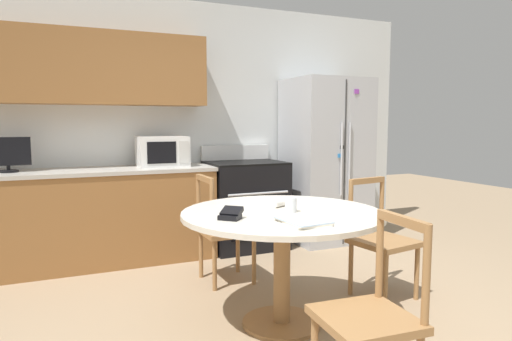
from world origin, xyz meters
name	(u,v)px	position (x,y,z in m)	size (l,w,h in m)	color
back_wall	(167,111)	(-0.30, 2.59, 1.45)	(5.20, 0.44, 2.60)	silver
kitchen_counter	(93,217)	(-1.08, 2.29, 0.45)	(2.26, 0.64, 0.90)	#936033
refrigerator	(325,160)	(1.40, 2.20, 0.91)	(0.82, 0.78, 1.81)	#B2B5BA
oven_range	(245,204)	(0.45, 2.26, 0.47)	(0.79, 0.68, 1.08)	black
microwave	(162,151)	(-0.42, 2.32, 1.05)	(0.48, 0.37, 0.30)	white
countertop_tv	(8,153)	(-1.76, 2.31, 1.07)	(0.37, 0.16, 0.31)	black
dining_table	(282,231)	(-0.06, 0.41, 0.63)	(1.30, 1.30, 0.76)	beige
dining_chair_near	(371,317)	(-0.07, -0.53, 0.43)	(0.45, 0.45, 0.90)	#9E7042
dining_chair_far	(223,231)	(-0.13, 1.35, 0.43)	(0.43, 0.43, 0.90)	#9E7042
dining_chair_right	(381,241)	(0.87, 0.56, 0.43)	(0.48, 0.48, 0.90)	#9E7042
candle_glass	(291,206)	(-0.02, 0.37, 0.80)	(0.08, 0.08, 0.09)	silver
folded_napkin	(282,202)	(0.02, 0.57, 0.79)	(0.18, 0.12, 0.05)	silver
wallet	(231,214)	(-0.44, 0.33, 0.79)	(0.17, 0.17, 0.07)	black
mail_stack	(303,221)	(-0.11, 0.05, 0.77)	(0.25, 0.32, 0.02)	white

